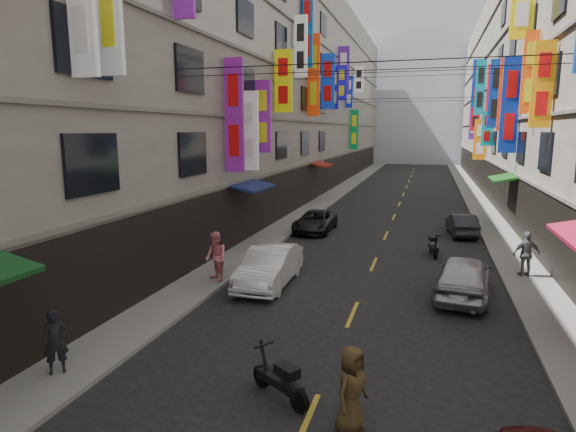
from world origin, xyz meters
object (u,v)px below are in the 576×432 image
Objects in this scene: car_left_far at (315,221)px; pedestrian_crossing at (351,389)px; scooter_crossing at (281,380)px; car_right_mid at (463,276)px; pedestrian_lnear at (56,342)px; car_left_mid at (269,266)px; pedestrian_rfar at (526,254)px; pedestrian_lfar at (216,257)px; scooter_far_right at (433,246)px; car_right_far at (462,225)px.

car_left_far is 18.52m from pedestrian_crossing.
scooter_crossing is 0.36× the size of car_right_mid.
car_left_mid is at bearing 30.17° from pedestrian_lnear.
car_left_far is 11.84m from car_right_mid.
car_left_far is 11.77m from pedestrian_rfar.
pedestrian_lfar is at bearing 14.54° from car_right_mid.
car_right_mid reaches higher than scooter_crossing.
scooter_crossing is at bearing 41.56° from pedestrian_rfar.
car_left_mid is 9.98m from pedestrian_rfar.
pedestrian_lnear reaches higher than scooter_far_right.
car_left_mid is (-2.71, 7.35, 0.29)m from scooter_crossing.
car_left_far reaches higher than scooter_crossing.
pedestrian_lnear is 6.91m from pedestrian_crossing.
pedestrian_lnear reaches higher than car_right_mid.
pedestrian_crossing is (4.32, -8.00, 0.13)m from car_left_mid.
car_right_mid reaches higher than car_right_far.
scooter_far_right is 1.05× the size of pedestrian_crossing.
pedestrian_lfar reaches higher than pedestrian_crossing.
car_left_mid is at bearing 50.15° from car_right_far.
pedestrian_lnear is (-9.47, -8.56, 0.14)m from car_right_mid.
pedestrian_lnear is at bearing -96.76° from car_left_far.
pedestrian_rfar is (6.63, 10.86, 0.56)m from scooter_crossing.
pedestrian_crossing reaches higher than scooter_far_right.
pedestrian_lfar reaches higher than pedestrian_rfar.
pedestrian_lfar is 1.07× the size of pedestrian_rfar.
car_right_far is at bearing 19.92° from scooter_crossing.
car_left_far is at bearing 38.42° from pedestrian_crossing.
pedestrian_rfar reaches higher than car_left_mid.
car_right_far is at bearing 9.00° from car_left_far.
pedestrian_crossing is at bearing -62.72° from car_left_mid.
car_right_far is 1.94× the size of pedestrian_lfar.
pedestrian_crossing is at bearing -10.81° from pedestrian_lfar.
pedestrian_crossing reaches higher than car_right_far.
pedestrian_lnear is (-8.51, -14.19, 0.45)m from scooter_far_right.
car_right_mid is at bearing 91.50° from scooter_far_right.
car_right_mid is at bearing 32.30° from pedestrian_rfar.
car_right_far is 2.38× the size of pedestrian_lnear.
car_right_far is (7.45, 11.16, -0.13)m from car_left_mid.
car_left_mid reaches higher than scooter_far_right.
pedestrian_lnear is at bearing -55.58° from pedestrian_lfar.
pedestrian_rfar reaches higher than scooter_crossing.
pedestrian_lfar is (0.64, 7.43, 0.18)m from pedestrian_lnear.
car_left_far is 0.97× the size of car_right_mid.
car_left_mid is 6.91m from car_right_mid.
pedestrian_lfar is at bearing 43.38° from pedestrian_lnear.
scooter_crossing is 0.91× the size of pedestrian_crossing.
scooter_far_right is 5.72m from car_right_mid.
car_right_mid is at bearing 0.39° from pedestrian_lnear.
car_left_mid is 8.33m from pedestrian_lnear.
pedestrian_lfar is at bearing 32.48° from scooter_far_right.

